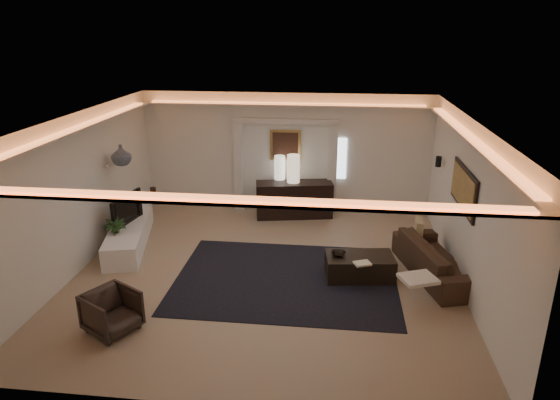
# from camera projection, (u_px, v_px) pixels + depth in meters

# --- Properties ---
(floor) EXTENTS (7.00, 7.00, 0.00)m
(floor) POSITION_uv_depth(u_px,v_px,m) (266.00, 273.00, 9.34)
(floor) COLOR tan
(floor) RESTS_ON ground
(ceiling) EXTENTS (7.00, 7.00, 0.00)m
(ceiling) POSITION_uv_depth(u_px,v_px,m) (264.00, 119.00, 8.38)
(ceiling) COLOR white
(ceiling) RESTS_ON ground
(wall_back) EXTENTS (7.00, 0.00, 7.00)m
(wall_back) POSITION_uv_depth(u_px,v_px,m) (286.00, 153.00, 12.14)
(wall_back) COLOR white
(wall_back) RESTS_ON ground
(wall_front) EXTENTS (7.00, 0.00, 7.00)m
(wall_front) POSITION_uv_depth(u_px,v_px,m) (220.00, 303.00, 5.58)
(wall_front) COLOR white
(wall_front) RESTS_ON ground
(wall_left) EXTENTS (0.00, 7.00, 7.00)m
(wall_left) POSITION_uv_depth(u_px,v_px,m) (79.00, 193.00, 9.24)
(wall_left) COLOR white
(wall_left) RESTS_ON ground
(wall_right) EXTENTS (0.00, 7.00, 7.00)m
(wall_right) POSITION_uv_depth(u_px,v_px,m) (468.00, 208.00, 8.48)
(wall_right) COLOR white
(wall_right) RESTS_ON ground
(cove_soffit) EXTENTS (7.00, 7.00, 0.04)m
(cove_soffit) POSITION_uv_depth(u_px,v_px,m) (264.00, 135.00, 8.47)
(cove_soffit) COLOR silver
(cove_soffit) RESTS_ON ceiling
(daylight_slit) EXTENTS (0.25, 0.03, 1.00)m
(daylight_slit) POSITION_uv_depth(u_px,v_px,m) (341.00, 159.00, 12.00)
(daylight_slit) COLOR white
(daylight_slit) RESTS_ON wall_back
(area_rug) EXTENTS (4.00, 3.00, 0.01)m
(area_rug) POSITION_uv_depth(u_px,v_px,m) (286.00, 279.00, 9.10)
(area_rug) COLOR black
(area_rug) RESTS_ON ground
(pilaster_left) EXTENTS (0.22, 0.20, 2.20)m
(pilaster_left) POSITION_uv_depth(u_px,v_px,m) (239.00, 166.00, 12.28)
(pilaster_left) COLOR silver
(pilaster_left) RESTS_ON ground
(pilaster_right) EXTENTS (0.22, 0.20, 2.20)m
(pilaster_right) POSITION_uv_depth(u_px,v_px,m) (332.00, 169.00, 12.03)
(pilaster_right) COLOR silver
(pilaster_right) RESTS_ON ground
(alcove_header) EXTENTS (2.52, 0.20, 0.12)m
(alcove_header) POSITION_uv_depth(u_px,v_px,m) (285.00, 121.00, 11.78)
(alcove_header) COLOR silver
(alcove_header) RESTS_ON wall_back
(painting_frame) EXTENTS (0.74, 0.04, 0.74)m
(painting_frame) POSITION_uv_depth(u_px,v_px,m) (285.00, 145.00, 12.04)
(painting_frame) COLOR tan
(painting_frame) RESTS_ON wall_back
(painting_canvas) EXTENTS (0.62, 0.02, 0.62)m
(painting_canvas) POSITION_uv_depth(u_px,v_px,m) (285.00, 145.00, 12.02)
(painting_canvas) COLOR #4C2D1E
(painting_canvas) RESTS_ON wall_back
(art_panel_frame) EXTENTS (0.04, 1.64, 0.74)m
(art_panel_frame) POSITION_uv_depth(u_px,v_px,m) (464.00, 188.00, 8.68)
(art_panel_frame) COLOR black
(art_panel_frame) RESTS_ON wall_right
(art_panel_gold) EXTENTS (0.02, 1.50, 0.62)m
(art_panel_gold) POSITION_uv_depth(u_px,v_px,m) (462.00, 188.00, 8.68)
(art_panel_gold) COLOR tan
(art_panel_gold) RESTS_ON wall_right
(wall_sconce) EXTENTS (0.12, 0.12, 0.22)m
(wall_sconce) POSITION_uv_depth(u_px,v_px,m) (439.00, 162.00, 10.47)
(wall_sconce) COLOR black
(wall_sconce) RESTS_ON wall_right
(wall_niche) EXTENTS (0.10, 0.55, 0.04)m
(wall_niche) POSITION_uv_depth(u_px,v_px,m) (113.00, 163.00, 10.48)
(wall_niche) COLOR silver
(wall_niche) RESTS_ON wall_left
(console) EXTENTS (1.89, 0.89, 0.91)m
(console) POSITION_uv_depth(u_px,v_px,m) (294.00, 201.00, 11.99)
(console) COLOR black
(console) RESTS_ON ground
(lamp_left) EXTENTS (0.31, 0.31, 0.58)m
(lamp_left) POSITION_uv_depth(u_px,v_px,m) (280.00, 170.00, 12.03)
(lamp_left) COLOR white
(lamp_left) RESTS_ON console
(lamp_right) EXTENTS (0.37, 0.37, 0.67)m
(lamp_right) POSITION_uv_depth(u_px,v_px,m) (293.00, 173.00, 11.80)
(lamp_right) COLOR #FFE5BE
(lamp_right) RESTS_ON console
(media_ledge) EXTENTS (1.28, 2.73, 0.50)m
(media_ledge) POSITION_uv_depth(u_px,v_px,m) (130.00, 234.00, 10.49)
(media_ledge) COLOR white
(media_ledge) RESTS_ON ground
(tv) EXTENTS (1.09, 0.30, 0.62)m
(tv) POSITION_uv_depth(u_px,v_px,m) (122.00, 210.00, 10.35)
(tv) COLOR black
(tv) RESTS_ON media_ledge
(figurine) EXTENTS (0.14, 0.14, 0.37)m
(figurine) POSITION_uv_depth(u_px,v_px,m) (154.00, 196.00, 11.58)
(figurine) COLOR #362317
(figurine) RESTS_ON media_ledge
(ginger_jar) EXTENTS (0.41, 0.41, 0.42)m
(ginger_jar) POSITION_uv_depth(u_px,v_px,m) (121.00, 155.00, 10.18)
(ginger_jar) COLOR #4B5C72
(ginger_jar) RESTS_ON wall_niche
(plant) EXTENTS (0.61, 0.61, 0.78)m
(plant) POSITION_uv_depth(u_px,v_px,m) (116.00, 237.00, 9.93)
(plant) COLOR #1F3918
(plant) RESTS_ON ground
(sofa) EXTENTS (2.37, 1.44, 0.65)m
(sofa) POSITION_uv_depth(u_px,v_px,m) (437.00, 259.00, 9.16)
(sofa) COLOR #4F3825
(sofa) RESTS_ON ground
(throw_blanket) EXTENTS (0.68, 0.62, 0.06)m
(throw_blanket) POSITION_uv_depth(u_px,v_px,m) (418.00, 279.00, 7.98)
(throw_blanket) COLOR white
(throw_blanket) RESTS_ON sofa
(throw_pillow) EXTENTS (0.17, 0.47, 0.46)m
(throw_pillow) POSITION_uv_depth(u_px,v_px,m) (418.00, 231.00, 9.85)
(throw_pillow) COLOR tan
(throw_pillow) RESTS_ON sofa
(coffee_table) EXTENTS (1.30, 0.82, 0.46)m
(coffee_table) POSITION_uv_depth(u_px,v_px,m) (359.00, 267.00, 9.11)
(coffee_table) COLOR black
(coffee_table) RESTS_ON ground
(bowl) EXTENTS (0.27, 0.27, 0.07)m
(bowl) POSITION_uv_depth(u_px,v_px,m) (338.00, 255.00, 9.05)
(bowl) COLOR black
(bowl) RESTS_ON coffee_table
(magazine) EXTENTS (0.34, 0.30, 0.03)m
(magazine) POSITION_uv_depth(u_px,v_px,m) (362.00, 265.00, 8.72)
(magazine) COLOR beige
(magazine) RESTS_ON coffee_table
(armchair) EXTENTS (0.96, 0.95, 0.65)m
(armchair) POSITION_uv_depth(u_px,v_px,m) (112.00, 312.00, 7.47)
(armchair) COLOR black
(armchair) RESTS_ON ground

